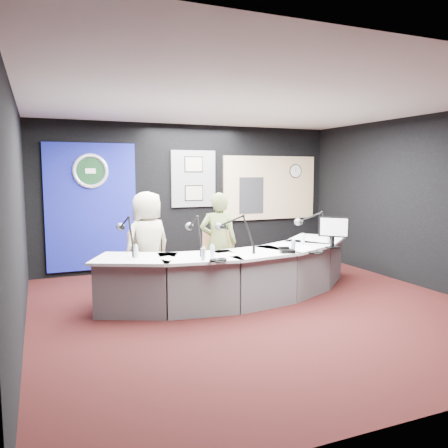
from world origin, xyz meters
name	(u,v)px	position (x,y,z in m)	size (l,w,h in m)	color
ground	(259,308)	(0.00, 0.00, 0.00)	(6.00, 6.00, 0.00)	black
ceiling	(261,102)	(0.00, 0.00, 2.80)	(6.00, 6.00, 0.02)	silver
wall_back	(191,197)	(0.00, 3.00, 1.40)	(6.00, 0.02, 2.80)	black
wall_front	(444,237)	(0.00, -3.00, 1.40)	(6.00, 0.02, 2.80)	black
wall_left	(18,216)	(-3.00, 0.00, 1.40)	(0.02, 6.00, 2.80)	black
wall_right	(426,202)	(3.00, 0.00, 1.40)	(0.02, 6.00, 2.80)	black
broadcast_desk	(240,274)	(-0.05, 0.55, 0.38)	(4.50, 1.90, 0.75)	silver
backdrop_panel	(91,207)	(-1.90, 2.97, 1.25)	(1.60, 0.05, 2.30)	navy
agency_seal	(90,171)	(-1.90, 2.93, 1.90)	(0.63, 0.63, 0.07)	silver
seal_center	(90,171)	(-1.90, 2.94, 1.90)	(0.48, 0.48, 0.01)	black
pinboard	(193,179)	(0.05, 2.97, 1.75)	(0.90, 0.04, 1.10)	slate
framed_photo_upper	(194,164)	(0.05, 2.94, 2.03)	(0.34, 0.02, 0.27)	gray
framed_photo_lower	(194,193)	(0.05, 2.94, 1.47)	(0.34, 0.02, 0.27)	gray
booth_window_frame	(270,188)	(1.75, 2.97, 1.55)	(2.12, 0.06, 1.32)	tan
booth_glow	(270,188)	(1.75, 2.96, 1.55)	(2.00, 0.02, 1.20)	#FFDFA1
equipment_rack	(251,195)	(1.30, 2.94, 1.40)	(0.55, 0.02, 0.75)	black
wall_clock	(296,171)	(2.35, 2.94, 1.90)	(0.28, 0.28, 0.01)	white
armchair_left	(148,267)	(-1.30, 1.16, 0.46)	(0.51, 0.51, 0.91)	tan
armchair_right	(218,266)	(-0.23, 0.96, 0.43)	(0.48, 0.48, 0.85)	tan
draped_jacket	(145,254)	(-1.29, 1.40, 0.62)	(0.50, 0.10, 0.70)	slate
person_man	(148,245)	(-1.30, 1.16, 0.80)	(0.78, 0.51, 1.60)	beige
person_woman	(218,243)	(-0.23, 0.96, 0.79)	(0.57, 0.38, 1.57)	#5C6836
computer_monitor	(333,227)	(1.26, 0.08, 1.07)	(0.45, 0.03, 0.31)	black
desk_phone	(287,251)	(0.43, -0.01, 0.78)	(0.19, 0.16, 0.05)	black
headphones_near	(316,252)	(0.78, -0.20, 0.77)	(0.22, 0.22, 0.04)	black
headphones_far	(218,260)	(-0.70, -0.20, 0.77)	(0.21, 0.21, 0.03)	black
paper_stack	(169,258)	(-1.23, 0.22, 0.75)	(0.19, 0.27, 0.00)	white
notepad	(229,254)	(-0.38, 0.19, 0.75)	(0.19, 0.27, 0.00)	white
boom_mic_a	(127,232)	(-1.66, 0.82, 1.05)	(0.18, 0.74, 0.60)	black
boom_mic_b	(195,232)	(-0.77, 0.49, 1.05)	(0.16, 0.74, 0.60)	black
boom_mic_c	(236,231)	(-0.19, 0.38, 1.05)	(0.43, 0.66, 0.60)	black
boom_mic_d	(314,226)	(1.16, 0.42, 1.05)	(0.36, 0.69, 0.60)	black
water_bottles	(249,246)	(-0.06, 0.22, 0.84)	(3.17, 0.65, 0.18)	silver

